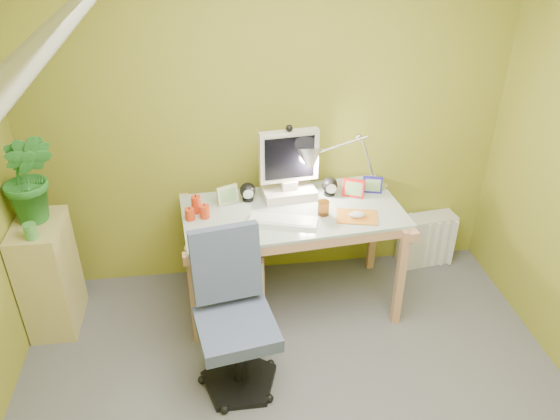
{
  "coord_description": "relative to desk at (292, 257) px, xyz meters",
  "views": [
    {
      "loc": [
        -0.37,
        -1.74,
        2.5
      ],
      "look_at": [
        0.0,
        1.0,
        0.85
      ],
      "focal_mm": 35.0,
      "sensor_mm": 36.0,
      "label": 1
    }
  ],
  "objects": [
    {
      "name": "task_chair",
      "position": [
        -0.41,
        -0.69,
        0.06
      ],
      "size": [
        0.55,
        0.55,
        0.86
      ],
      "primitive_type": null,
      "rotation": [
        0.0,
        0.0,
        0.17
      ],
      "color": "#404B69",
      "rests_on": "floor"
    },
    {
      "name": "desk",
      "position": [
        0.0,
        0.0,
        0.0
      ],
      "size": [
        1.43,
        0.81,
        0.74
      ],
      "primitive_type": null,
      "rotation": [
        0.0,
        0.0,
        0.09
      ],
      "color": "tan",
      "rests_on": "floor"
    },
    {
      "name": "photo_frame_red",
      "position": [
        0.42,
        0.12,
        0.43
      ],
      "size": [
        0.14,
        0.07,
        0.12
      ],
      "primitive_type": "cube",
      "rotation": [
        0.0,
        0.0,
        -0.4
      ],
      "color": "red",
      "rests_on": "desk"
    },
    {
      "name": "slope_ceiling",
      "position": [
        -1.1,
        -1.18,
        1.48
      ],
      "size": [
        1.1,
        3.2,
        1.1
      ],
      "primitive_type": "cube",
      "color": "white",
      "rests_on": "wall_left"
    },
    {
      "name": "monitor",
      "position": [
        -0.0,
        0.18,
        0.61
      ],
      "size": [
        0.38,
        0.25,
        0.49
      ],
      "primitive_type": null,
      "rotation": [
        0.0,
        0.0,
        0.11
      ],
      "color": "beige",
      "rests_on": "desk"
    },
    {
      "name": "green_cup",
      "position": [
        -1.53,
        -0.15,
        0.44
      ],
      "size": [
        0.08,
        0.08,
        0.09
      ],
      "primitive_type": "cylinder",
      "rotation": [
        0.0,
        0.0,
        -0.13
      ],
      "color": "#438E3B",
      "rests_on": "side_ledge"
    },
    {
      "name": "keyboard",
      "position": [
        -0.08,
        -0.14,
        0.38
      ],
      "size": [
        0.43,
        0.24,
        0.02
      ],
      "primitive_type": "cube",
      "rotation": [
        0.0,
        0.0,
        -0.28
      ],
      "color": "white",
      "rests_on": "desk"
    },
    {
      "name": "speaker_left",
      "position": [
        -0.27,
        0.16,
        0.43
      ],
      "size": [
        0.11,
        0.11,
        0.12
      ],
      "primitive_type": null,
      "rotation": [
        0.0,
        0.0,
        0.1
      ],
      "color": "black",
      "rests_on": "desk"
    },
    {
      "name": "speaker_right",
      "position": [
        0.27,
        0.16,
        0.43
      ],
      "size": [
        0.12,
        0.12,
        0.13
      ],
      "primitive_type": null,
      "rotation": [
        0.0,
        0.0,
        -0.19
      ],
      "color": "black",
      "rests_on": "desk"
    },
    {
      "name": "desk_lamp",
      "position": [
        0.45,
        0.18,
        0.68
      ],
      "size": [
        0.58,
        0.26,
        0.61
      ],
      "primitive_type": null,
      "rotation": [
        0.0,
        0.0,
        -0.02
      ],
      "color": "silver",
      "rests_on": "desk"
    },
    {
      "name": "radiator",
      "position": [
        1.08,
        0.32,
        -0.17
      ],
      "size": [
        0.42,
        0.21,
        0.4
      ],
      "primitive_type": "cube",
      "rotation": [
        0.0,
        0.0,
        0.13
      ],
      "color": "silver",
      "rests_on": "floor"
    },
    {
      "name": "photo_frame_blue",
      "position": [
        0.56,
        0.16,
        0.42
      ],
      "size": [
        0.13,
        0.05,
        0.11
      ],
      "primitive_type": "cube",
      "rotation": [
        0.0,
        0.0,
        -0.27
      ],
      "color": "#1D148E",
      "rests_on": "desk"
    },
    {
      "name": "amber_tumbler",
      "position": [
        0.18,
        -0.08,
        0.41
      ],
      "size": [
        0.08,
        0.08,
        0.09
      ],
      "primitive_type": "cylinder",
      "rotation": [
        0.0,
        0.0,
        0.09
      ],
      "color": "brown",
      "rests_on": "desk"
    },
    {
      "name": "potted_plant",
      "position": [
        -1.54,
        0.05,
        0.68
      ],
      "size": [
        0.34,
        0.29,
        0.57
      ],
      "primitive_type": "imported",
      "rotation": [
        0.0,
        0.0,
        -0.12
      ],
      "color": "#246C25",
      "rests_on": "side_ledge"
    },
    {
      "name": "mouse",
      "position": [
        0.38,
        -0.14,
        0.39
      ],
      "size": [
        0.11,
        0.08,
        0.03
      ],
      "primitive_type": "ellipsoid",
      "rotation": [
        0.0,
        0.0,
        -0.21
      ],
      "color": "silver",
      "rests_on": "mousepad"
    },
    {
      "name": "candle_cluster",
      "position": [
        -0.6,
        0.01,
        0.42
      ],
      "size": [
        0.17,
        0.15,
        0.11
      ],
      "primitive_type": null,
      "rotation": [
        0.0,
        0.0,
        -0.16
      ],
      "color": "red",
      "rests_on": "desk"
    },
    {
      "name": "wall_back",
      "position": [
        -0.1,
        0.42,
        0.83
      ],
      "size": [
        3.2,
        0.01,
        2.4
      ],
      "primitive_type": "cube",
      "color": "olive",
      "rests_on": "floor"
    },
    {
      "name": "mousepad",
      "position": [
        0.38,
        -0.14,
        0.37
      ],
      "size": [
        0.29,
        0.23,
        0.01
      ],
      "primitive_type": "cube",
      "rotation": [
        0.0,
        0.0,
        -0.23
      ],
      "color": "#BE6B1D",
      "rests_on": "desk"
    },
    {
      "name": "side_ledge",
      "position": [
        -1.55,
        -0.0,
        0.01
      ],
      "size": [
        0.28,
        0.44,
        0.76
      ],
      "primitive_type": "cube",
      "color": "tan",
      "rests_on": "floor"
    },
    {
      "name": "photo_frame_green",
      "position": [
        -0.4,
        0.14,
        0.43
      ],
      "size": [
        0.14,
        0.07,
        0.12
      ],
      "primitive_type": "cube",
      "rotation": [
        0.0,
        0.0,
        0.4
      ],
      "color": "#B2BD82",
      "rests_on": "desk"
    }
  ]
}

